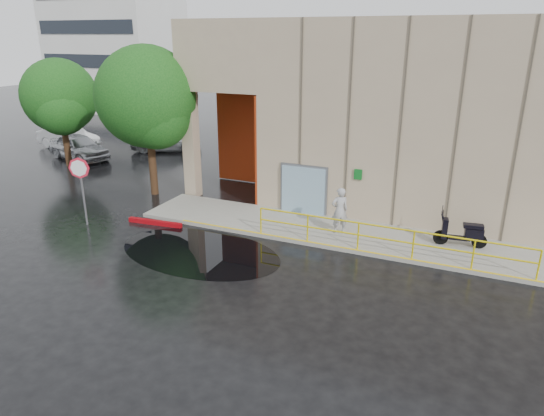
{
  "coord_description": "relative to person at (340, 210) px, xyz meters",
  "views": [
    {
      "loc": [
        6.85,
        -12.53,
        7.39
      ],
      "look_at": [
        0.03,
        3.0,
        1.28
      ],
      "focal_mm": 32.0,
      "sensor_mm": 36.0,
      "label": 1
    }
  ],
  "objects": [
    {
      "name": "red_curb",
      "position": [
        -7.25,
        -1.87,
        -0.96
      ],
      "size": [
        2.41,
        0.41,
        0.18
      ],
      "primitive_type": "cube",
      "rotation": [
        0.0,
        0.0,
        0.09
      ],
      "color": "#90050B",
      "rests_on": "ground"
    },
    {
      "name": "tree_near",
      "position": [
        -9.61,
        1.45,
        3.43
      ],
      "size": [
        4.67,
        4.67,
        7.01
      ],
      "rotation": [
        0.0,
        0.0,
        0.39
      ],
      "color": "black",
      "rests_on": "ground"
    },
    {
      "name": "distant_building",
      "position": [
        -30.25,
        23.61,
        6.45
      ],
      "size": [
        12.0,
        8.08,
        15.0
      ],
      "color": "silver",
      "rests_on": "ground"
    },
    {
      "name": "person",
      "position": [
        0.0,
        0.0,
        0.0
      ],
      "size": [
        0.79,
        0.73,
        1.81
      ],
      "primitive_type": "imported",
      "rotation": [
        0.0,
        0.0,
        3.75
      ],
      "color": "#A0A1A5",
      "rests_on": "sidewalk"
    },
    {
      "name": "ground",
      "position": [
        -2.25,
        -4.37,
        -1.05
      ],
      "size": [
        120.0,
        120.0,
        0.0
      ],
      "primitive_type": "plane",
      "color": "black",
      "rests_on": "ground"
    },
    {
      "name": "car_a",
      "position": [
        -18.29,
        5.35,
        -0.26
      ],
      "size": [
        4.97,
        3.06,
        1.58
      ],
      "primitive_type": "imported",
      "rotation": [
        0.0,
        0.0,
        1.3
      ],
      "color": "#B4B7BC",
      "rests_on": "ground"
    },
    {
      "name": "stop_sign",
      "position": [
        -9.83,
        -3.0,
        0.98
      ],
      "size": [
        0.81,
        0.32,
        2.83
      ],
      "rotation": [
        0.0,
        0.0,
        -0.05
      ],
      "color": "slate",
      "rests_on": "ground"
    },
    {
      "name": "scooter",
      "position": [
        4.38,
        0.52,
        -0.09
      ],
      "size": [
        1.87,
        0.83,
        1.42
      ],
      "rotation": [
        0.0,
        0.0,
        0.14
      ],
      "color": "black",
      "rests_on": "sidewalk"
    },
    {
      "name": "building",
      "position": [
        2.85,
        6.61,
        3.15
      ],
      "size": [
        20.0,
        10.17,
        8.0
      ],
      "color": "tan",
      "rests_on": "ground"
    },
    {
      "name": "guardrail",
      "position": [
        2.0,
        -1.22,
        -0.38
      ],
      "size": [
        9.56,
        0.06,
        1.03
      ],
      "color": "yellow",
      "rests_on": "sidewalk"
    },
    {
      "name": "puddle",
      "position": [
        -4.16,
        -3.42,
        -1.05
      ],
      "size": [
        6.5,
        4.27,
        0.01
      ],
      "primitive_type": "cube",
      "rotation": [
        0.0,
        0.0,
        -0.07
      ],
      "color": "black",
      "rests_on": "ground"
    },
    {
      "name": "car_c",
      "position": [
        -14.69,
        9.43,
        -0.38
      ],
      "size": [
        5.0,
        3.71,
        1.35
      ],
      "primitive_type": "imported",
      "rotation": [
        0.0,
        0.0,
        2.02
      ],
      "color": "#A7AAAE",
      "rests_on": "ground"
    },
    {
      "name": "car_b",
      "position": [
        -21.24,
        7.43,
        -0.29
      ],
      "size": [
        4.77,
        2.07,
        1.53
      ],
      "primitive_type": "imported",
      "rotation": [
        0.0,
        0.0,
        1.47
      ],
      "color": "white",
      "rests_on": "ground"
    },
    {
      "name": "tree_far",
      "position": [
        -17.59,
        3.78,
        2.85
      ],
      "size": [
        4.2,
        4.2,
        6.17
      ],
      "rotation": [
        0.0,
        0.0,
        -0.24
      ],
      "color": "black",
      "rests_on": "ground"
    },
    {
      "name": "sidewalk",
      "position": [
        1.75,
        0.13,
        -0.98
      ],
      "size": [
        20.0,
        3.0,
        0.15
      ],
      "primitive_type": "cube",
      "color": "gray",
      "rests_on": "ground"
    }
  ]
}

